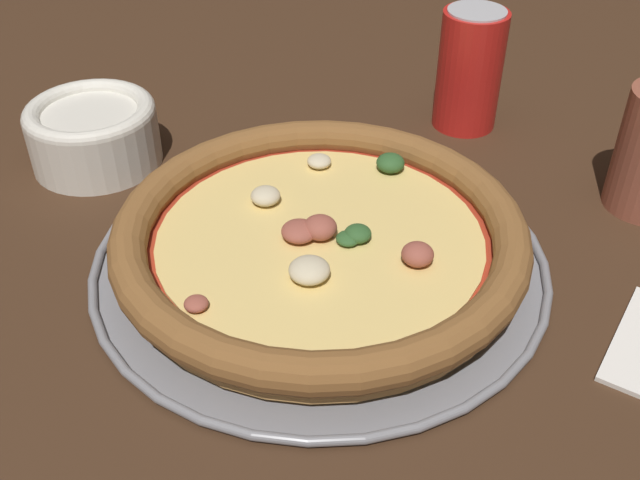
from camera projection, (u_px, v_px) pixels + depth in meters
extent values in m
plane|color=#3D2616|center=(320.00, 264.00, 0.61)|extent=(3.00, 3.00, 0.00)
cylinder|color=gray|center=(320.00, 261.00, 0.61)|extent=(0.36, 0.36, 0.01)
torus|color=gray|center=(320.00, 258.00, 0.61)|extent=(0.37, 0.37, 0.01)
cylinder|color=tan|center=(320.00, 248.00, 0.60)|extent=(0.31, 0.31, 0.01)
torus|color=brown|center=(320.00, 231.00, 0.59)|extent=(0.33, 0.33, 0.03)
cylinder|color=#A32D19|center=(320.00, 239.00, 0.60)|extent=(0.27, 0.27, 0.00)
cylinder|color=#EAC670|center=(320.00, 237.00, 0.60)|extent=(0.26, 0.26, 0.00)
ellipsoid|color=#2D5628|center=(358.00, 234.00, 0.59)|extent=(0.03, 0.03, 0.01)
ellipsoid|color=#994C3D|center=(418.00, 254.00, 0.56)|extent=(0.03, 0.03, 0.02)
ellipsoid|color=beige|center=(319.00, 161.00, 0.67)|extent=(0.03, 0.03, 0.01)
ellipsoid|color=#994C3D|center=(321.00, 228.00, 0.59)|extent=(0.04, 0.04, 0.02)
ellipsoid|color=#2D5628|center=(323.00, 226.00, 0.59)|extent=(0.03, 0.03, 0.02)
ellipsoid|color=beige|center=(309.00, 270.00, 0.55)|extent=(0.04, 0.04, 0.02)
ellipsoid|color=#994C3D|center=(196.00, 304.00, 0.53)|extent=(0.02, 0.02, 0.01)
ellipsoid|color=beige|center=(266.00, 196.00, 0.63)|extent=(0.03, 0.03, 0.01)
ellipsoid|color=#2D5628|center=(348.00, 239.00, 0.59)|extent=(0.02, 0.02, 0.01)
ellipsoid|color=#994C3D|center=(299.00, 231.00, 0.59)|extent=(0.04, 0.04, 0.01)
ellipsoid|color=#2D5628|center=(390.00, 163.00, 0.67)|extent=(0.03, 0.03, 0.02)
cylinder|color=silver|center=(95.00, 137.00, 0.72)|extent=(0.12, 0.12, 0.05)
torus|color=silver|center=(90.00, 112.00, 0.71)|extent=(0.12, 0.12, 0.02)
cylinder|color=red|center=(470.00, 70.00, 0.76)|extent=(0.07, 0.07, 0.12)
cylinder|color=#BCBCC1|center=(477.00, 11.00, 0.72)|extent=(0.06, 0.06, 0.00)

